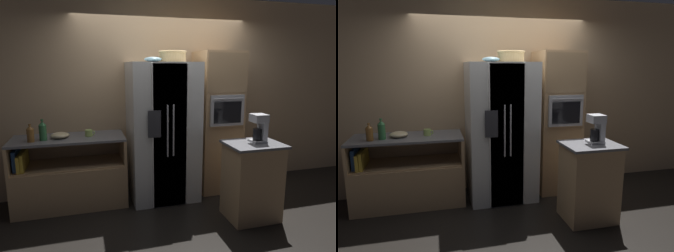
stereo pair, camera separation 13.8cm
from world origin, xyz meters
TOP-DOWN VIEW (x-y plane):
  - ground_plane at (0.00, 0.00)m, footprint 20.00×20.00m
  - wall_back at (0.00, 0.42)m, footprint 12.00×0.06m
  - counter_left at (-1.35, 0.08)m, footprint 1.41×0.63m
  - refrigerator at (-0.10, 0.01)m, footprint 0.90×0.78m
  - wall_oven at (0.74, 0.09)m, footprint 0.60×0.66m
  - island_counter at (0.77, -0.88)m, footprint 0.64×0.52m
  - wicker_basket at (0.05, 0.05)m, footprint 0.37×0.37m
  - fruit_bowl at (-0.24, -0.06)m, footprint 0.23×0.23m
  - bottle_tall at (-1.63, -0.01)m, footprint 0.09×0.09m
  - bottle_short at (-1.77, -0.05)m, footprint 0.08×0.08m
  - mug at (-1.08, 0.08)m, footprint 0.13×0.09m
  - mixing_bowl at (-1.44, 0.06)m, footprint 0.22×0.22m
  - coffee_maker at (0.86, -0.84)m, footprint 0.17×0.17m

SIDE VIEW (x-z plane):
  - ground_plane at x=0.00m, z-range 0.00..0.00m
  - counter_left at x=-1.35m, z-range -0.13..0.80m
  - island_counter at x=0.77m, z-range 0.00..0.94m
  - refrigerator at x=-0.10m, z-range 0.00..1.88m
  - mixing_bowl at x=-1.44m, z-range 0.92..1.00m
  - mug at x=-1.08m, z-range 0.92..1.01m
  - wall_oven at x=0.74m, z-range 0.00..2.03m
  - bottle_short at x=-1.77m, z-range 0.92..1.14m
  - bottle_tall at x=-1.63m, z-range 0.91..1.18m
  - coffee_maker at x=0.86m, z-range 0.96..1.29m
  - wall_back at x=0.00m, z-range 0.00..2.80m
  - fruit_bowl at x=-0.24m, z-range 1.88..1.94m
  - wicker_basket at x=0.05m, z-range 1.88..2.03m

